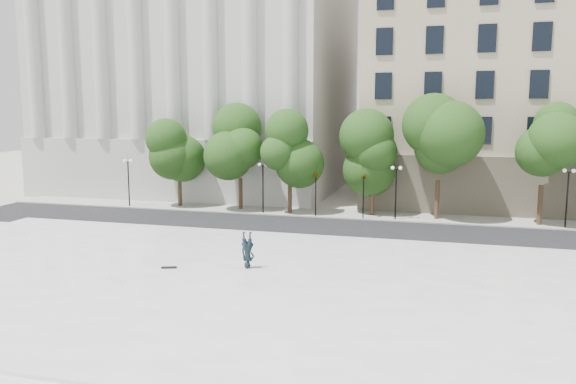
# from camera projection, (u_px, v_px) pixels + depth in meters

# --- Properties ---
(ground) EXTENTS (160.00, 160.00, 0.00)m
(ground) POSITION_uv_depth(u_px,v_px,m) (226.00, 312.00, 24.49)
(ground) COLOR #B4B2AA
(ground) RESTS_ON ground
(plaza) EXTENTS (44.00, 22.00, 0.45)m
(plaza) POSITION_uv_depth(u_px,v_px,m) (248.00, 286.00, 27.32)
(plaza) COLOR white
(plaza) RESTS_ON ground
(street) EXTENTS (60.00, 8.00, 0.02)m
(street) POSITION_uv_depth(u_px,v_px,m) (315.00, 228.00, 41.67)
(street) COLOR black
(street) RESTS_ON ground
(far_sidewalk) EXTENTS (60.00, 4.00, 0.12)m
(far_sidewalk) POSITION_uv_depth(u_px,v_px,m) (330.00, 213.00, 47.39)
(far_sidewalk) COLOR #AAA89D
(far_sidewalk) RESTS_ON ground
(building_west) EXTENTS (31.50, 27.65, 25.60)m
(building_west) POSITION_uv_depth(u_px,v_px,m) (209.00, 73.00, 63.87)
(building_west) COLOR #B3B3AE
(building_west) RESTS_ON ground
(building_east) EXTENTS (36.00, 26.15, 23.00)m
(building_east) POSITION_uv_depth(u_px,v_px,m) (562.00, 85.00, 54.82)
(building_east) COLOR tan
(building_east) RESTS_ON ground
(traffic_light_west) EXTENTS (1.04, 1.93, 4.27)m
(traffic_light_west) POSITION_uv_depth(u_px,v_px,m) (316.00, 172.00, 45.47)
(traffic_light_west) COLOR black
(traffic_light_west) RESTS_ON ground
(traffic_light_east) EXTENTS (0.54, 1.60, 4.13)m
(traffic_light_east) POSITION_uv_depth(u_px,v_px,m) (364.00, 175.00, 44.48)
(traffic_light_east) COLOR black
(traffic_light_east) RESTS_ON ground
(person_lying) EXTENTS (0.72, 1.96, 0.53)m
(person_lying) POSITION_uv_depth(u_px,v_px,m) (248.00, 263.00, 29.57)
(person_lying) COLOR black
(person_lying) RESTS_ON plaza
(skateboard) EXTENTS (0.83, 0.46, 0.08)m
(skateboard) POSITION_uv_depth(u_px,v_px,m) (169.00, 267.00, 29.58)
(skateboard) COLOR black
(skateboard) RESTS_ON plaza
(street_trees) EXTENTS (39.06, 4.56, 8.13)m
(street_trees) POSITION_uv_depth(u_px,v_px,m) (355.00, 151.00, 45.90)
(street_trees) COLOR #382619
(street_trees) RESTS_ON ground
(lamp_posts) EXTENTS (36.99, 0.28, 4.49)m
(lamp_posts) POSITION_uv_depth(u_px,v_px,m) (327.00, 181.00, 45.63)
(lamp_posts) COLOR black
(lamp_posts) RESTS_ON ground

